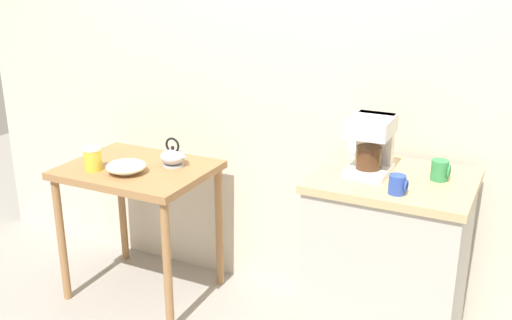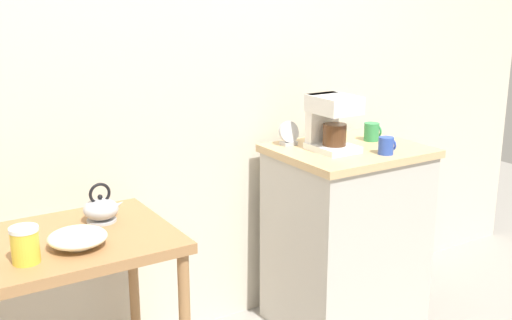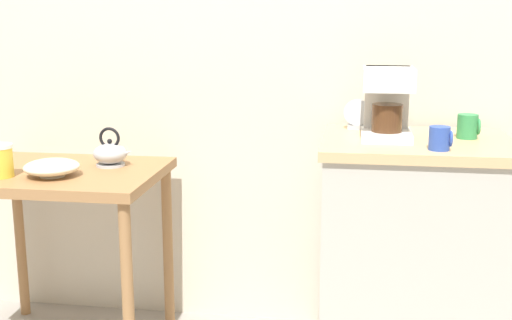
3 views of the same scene
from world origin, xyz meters
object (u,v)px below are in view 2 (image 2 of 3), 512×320
object	(u,v)px
teakettle	(101,209)
mug_tall_green	(372,132)
bowl_stoneware	(78,238)
mug_blue	(386,146)
coffee_maker	(331,120)
table_clock	(289,134)
canister_enamel	(25,245)

from	to	relation	value
teakettle	mug_tall_green	bearing A→B (deg)	-0.74
bowl_stoneware	mug_blue	xyz separation A→B (m)	(1.41, -0.05, 0.16)
coffee_maker	mug_tall_green	world-z (taller)	coffee_maker
mug_blue	table_clock	size ratio (longest dim) A/B	0.68
canister_enamel	mug_blue	world-z (taller)	mug_blue
mug_blue	table_clock	bearing A→B (deg)	126.17
canister_enamel	table_clock	world-z (taller)	table_clock
teakettle	canister_enamel	world-z (taller)	teakettle
coffee_maker	bowl_stoneware	bearing A→B (deg)	-173.26
canister_enamel	mug_tall_green	size ratio (longest dim) A/B	1.41
teakettle	canister_enamel	distance (m)	0.42
canister_enamel	mug_tall_green	xyz separation A→B (m)	(1.73, 0.22, 0.14)
bowl_stoneware	table_clock	bearing A→B (deg)	16.11
bowl_stoneware	mug_tall_green	size ratio (longest dim) A/B	2.34
mug_tall_green	mug_blue	xyz separation A→B (m)	(-0.13, -0.24, -0.00)
coffee_maker	mug_blue	size ratio (longest dim) A/B	3.26
teakettle	coffee_maker	distance (m)	1.12
bowl_stoneware	mug_blue	bearing A→B (deg)	-2.02
canister_enamel	table_clock	size ratio (longest dim) A/B	1.06
bowl_stoneware	canister_enamel	distance (m)	0.19
canister_enamel	coffee_maker	size ratio (longest dim) A/B	0.48
coffee_maker	mug_blue	xyz separation A→B (m)	(0.17, -0.20, -0.10)
teakettle	coffee_maker	size ratio (longest dim) A/B	0.64
bowl_stoneware	teakettle	distance (m)	0.26
bowl_stoneware	mug_tall_green	bearing A→B (deg)	6.89
bowl_stoneware	table_clock	distance (m)	1.20
coffee_maker	table_clock	distance (m)	0.23
teakettle	mug_tall_green	xyz separation A→B (m)	(1.38, -0.02, 0.15)
mug_tall_green	table_clock	world-z (taller)	table_clock
bowl_stoneware	mug_tall_green	world-z (taller)	mug_tall_green
teakettle	mug_tall_green	world-z (taller)	mug_tall_green
bowl_stoneware	mug_blue	world-z (taller)	mug_blue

